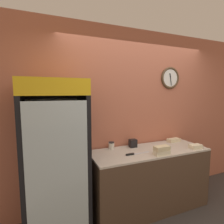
{
  "coord_description": "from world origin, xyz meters",
  "views": [
    {
      "loc": [
        -1.45,
        -1.23,
        1.73
      ],
      "look_at": [
        -0.61,
        0.83,
        1.48
      ],
      "focal_mm": 28.0,
      "sensor_mm": 36.0,
      "label": 1
    }
  ],
  "objects": [
    {
      "name": "chefs_knife",
      "position": [
        -0.3,
        0.78,
        0.9
      ],
      "size": [
        0.37,
        0.06,
        0.02
      ],
      "color": "silver",
      "rests_on": "prep_counter"
    },
    {
      "name": "prep_counter",
      "position": [
        0.0,
        0.87,
        0.45
      ],
      "size": [
        1.75,
        0.64,
        0.89
      ],
      "color": "#4C3828",
      "rests_on": "ground_plane"
    },
    {
      "name": "napkin_dispenser",
      "position": [
        -0.17,
        1.07,
        0.95
      ],
      "size": [
        0.11,
        0.09,
        0.12
      ],
      "color": "black",
      "rests_on": "prep_counter"
    },
    {
      "name": "condiment_jar",
      "position": [
        -0.51,
        1.12,
        0.94
      ],
      "size": [
        0.09,
        0.09,
        0.11
      ],
      "color": "silver",
      "rests_on": "prep_counter"
    },
    {
      "name": "sandwich_stack_middle",
      "position": [
        0.03,
        0.63,
        0.98
      ],
      "size": [
        0.21,
        0.11,
        0.06
      ],
      "color": "beige",
      "rests_on": "sandwich_stack_bottom"
    },
    {
      "name": "beverage_cooler",
      "position": [
        -1.32,
        0.93,
        1.02
      ],
      "size": [
        0.73,
        0.61,
        1.88
      ],
      "color": "black",
      "rests_on": "ground_plane"
    },
    {
      "name": "sandwich_stack_bottom",
      "position": [
        0.03,
        0.63,
        0.92
      ],
      "size": [
        0.22,
        0.12,
        0.06
      ],
      "color": "beige",
      "rests_on": "prep_counter"
    },
    {
      "name": "sandwich_flat_left",
      "position": [
        0.68,
        0.66,
        0.92
      ],
      "size": [
        0.19,
        0.12,
        0.06
      ],
      "color": "beige",
      "rests_on": "prep_counter"
    },
    {
      "name": "wall_back",
      "position": [
        0.0,
        1.23,
        1.35
      ],
      "size": [
        5.2,
        0.09,
        2.7
      ],
      "color": "#B7664C",
      "rests_on": "ground_plane"
    },
    {
      "name": "sandwich_flat_right",
      "position": [
        0.63,
        1.07,
        0.92
      ],
      "size": [
        0.23,
        0.12,
        0.05
      ],
      "color": "beige",
      "rests_on": "prep_counter"
    }
  ]
}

